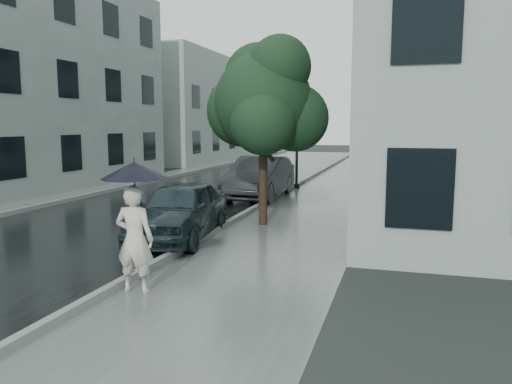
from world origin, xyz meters
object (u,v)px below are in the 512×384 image
(lamp_post, at_px, (294,124))
(car_far, at_px, (260,177))
(pedestrian, at_px, (135,239))
(car_near, at_px, (180,210))
(street_tree, at_px, (264,101))

(lamp_post, distance_m, car_far, 3.87)
(pedestrian, xyz_separation_m, car_near, (-1.00, 3.86, -0.20))
(lamp_post, bearing_deg, street_tree, -71.37)
(pedestrian, height_order, car_far, pedestrian)
(car_near, height_order, car_far, car_far)
(lamp_post, distance_m, car_near, 10.53)
(car_far, bearing_deg, street_tree, -71.90)
(pedestrian, bearing_deg, lamp_post, -91.74)
(lamp_post, height_order, car_far, lamp_post)
(street_tree, height_order, car_near, street_tree)
(car_near, xyz_separation_m, car_far, (0.00, 7.04, 0.08))
(street_tree, bearing_deg, car_near, -122.94)
(pedestrian, distance_m, car_far, 10.95)
(street_tree, distance_m, car_near, 3.85)
(lamp_post, height_order, car_near, lamp_post)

